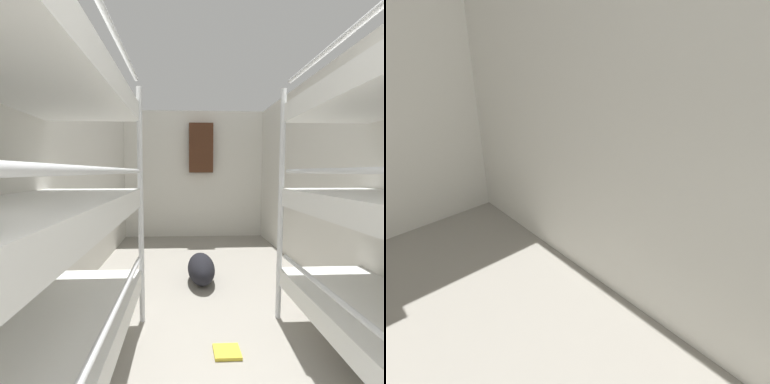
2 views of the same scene
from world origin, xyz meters
The scene contains 0 objects.
Camera 2 is at (-0.01, 2.51, 1.58)m, focal length 35.00 mm.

